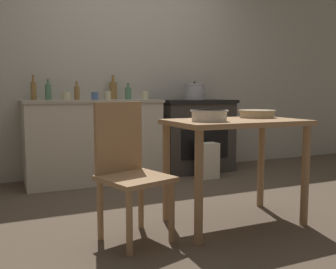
{
  "coord_description": "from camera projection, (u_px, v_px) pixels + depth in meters",
  "views": [
    {
      "loc": [
        -1.4,
        -2.77,
        0.95
      ],
      "look_at": [
        0.0,
        0.37,
        0.58
      ],
      "focal_mm": 40.0,
      "sensor_mm": 36.0,
      "label": 1
    }
  ],
  "objects": [
    {
      "name": "bottle_center_left",
      "position": [
        77.0,
        93.0,
        4.02
      ],
      "size": [
        0.06,
        0.06,
        0.2
      ],
      "color": "olive",
      "rests_on": "counter_cabinet"
    },
    {
      "name": "cup_far_right",
      "position": [
        95.0,
        96.0,
        3.95
      ],
      "size": [
        0.07,
        0.07,
        0.08
      ],
      "primitive_type": "cylinder",
      "color": "#4C6B99",
      "rests_on": "counter_cabinet"
    },
    {
      "name": "chair",
      "position": [
        128.0,
        168.0,
        2.44
      ],
      "size": [
        0.5,
        0.5,
        0.9
      ],
      "rotation": [
        0.0,
        0.0,
        0.29
      ],
      "color": "#A87F56",
      "rests_on": "ground_plane"
    },
    {
      "name": "stock_pot",
      "position": [
        194.0,
        92.0,
        4.55
      ],
      "size": [
        0.26,
        0.26,
        0.22
      ],
      "color": "#A8A8AD",
      "rests_on": "stove"
    },
    {
      "name": "cup_mid_right",
      "position": [
        66.0,
        96.0,
        3.84
      ],
      "size": [
        0.09,
        0.09,
        0.08
      ],
      "primitive_type": "cylinder",
      "color": "beige",
      "rests_on": "counter_cabinet"
    },
    {
      "name": "mixing_bowl_large",
      "position": [
        209.0,
        115.0,
        2.53
      ],
      "size": [
        0.26,
        0.26,
        0.08
      ],
      "color": "silver",
      "rests_on": "work_table"
    },
    {
      "name": "bottle_far_left",
      "position": [
        48.0,
        92.0,
        3.93
      ],
      "size": [
        0.07,
        0.07,
        0.22
      ],
      "color": "#517F5B",
      "rests_on": "counter_cabinet"
    },
    {
      "name": "counter_cabinet",
      "position": [
        93.0,
        141.0,
        4.07
      ],
      "size": [
        1.45,
        0.63,
        0.89
      ],
      "color": "beige",
      "rests_on": "ground_plane"
    },
    {
      "name": "bottle_mid_left",
      "position": [
        33.0,
        90.0,
        3.92
      ],
      "size": [
        0.06,
        0.06,
        0.26
      ],
      "color": "olive",
      "rests_on": "counter_cabinet"
    },
    {
      "name": "work_table",
      "position": [
        235.0,
        138.0,
        2.71
      ],
      "size": [
        0.97,
        0.6,
        0.77
      ],
      "color": "#A87F56",
      "rests_on": "ground_plane"
    },
    {
      "name": "bottle_left",
      "position": [
        113.0,
        90.0,
        4.32
      ],
      "size": [
        0.08,
        0.08,
        0.28
      ],
      "color": "olive",
      "rests_on": "counter_cabinet"
    },
    {
      "name": "cup_right",
      "position": [
        145.0,
        95.0,
        4.2
      ],
      "size": [
        0.07,
        0.07,
        0.09
      ],
      "primitive_type": "cylinder",
      "color": "beige",
      "rests_on": "counter_cabinet"
    },
    {
      "name": "stove",
      "position": [
        195.0,
        135.0,
        4.62
      ],
      "size": [
        0.92,
        0.56,
        0.88
      ],
      "color": "#38332D",
      "rests_on": "ground_plane"
    },
    {
      "name": "wall_back",
      "position": [
        127.0,
        67.0,
        4.49
      ],
      "size": [
        8.0,
        0.07,
        2.55
      ],
      "color": "#B2AD9E",
      "rests_on": "ground_plane"
    },
    {
      "name": "mixing_bowl_small",
      "position": [
        257.0,
        113.0,
        2.92
      ],
      "size": [
        0.29,
        0.29,
        0.06
      ],
      "color": "tan",
      "rests_on": "work_table"
    },
    {
      "name": "flour_sack",
      "position": [
        208.0,
        161.0,
        4.23
      ],
      "size": [
        0.23,
        0.16,
        0.4
      ],
      "primitive_type": "cube",
      "color": "beige",
      "rests_on": "ground_plane"
    },
    {
      "name": "cup_center_right",
      "position": [
        108.0,
        95.0,
        4.02
      ],
      "size": [
        0.07,
        0.07,
        0.09
      ],
      "primitive_type": "cylinder",
      "color": "beige",
      "rests_on": "counter_cabinet"
    },
    {
      "name": "ground_plane",
      "position": [
        186.0,
        206.0,
        3.19
      ],
      "size": [
        14.0,
        14.0,
        0.0
      ],
      "primitive_type": "plane",
      "color": "brown"
    },
    {
      "name": "bottle_center",
      "position": [
        128.0,
        93.0,
        4.25
      ],
      "size": [
        0.07,
        0.07,
        0.19
      ],
      "color": "#517F5B",
      "rests_on": "counter_cabinet"
    }
  ]
}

